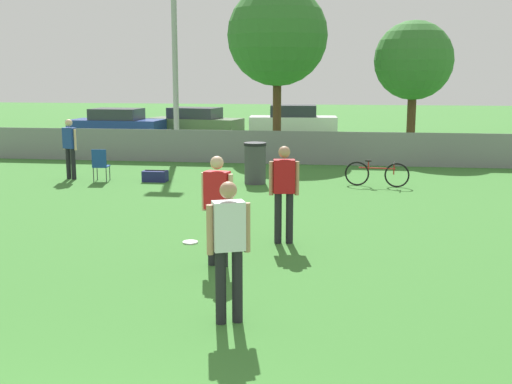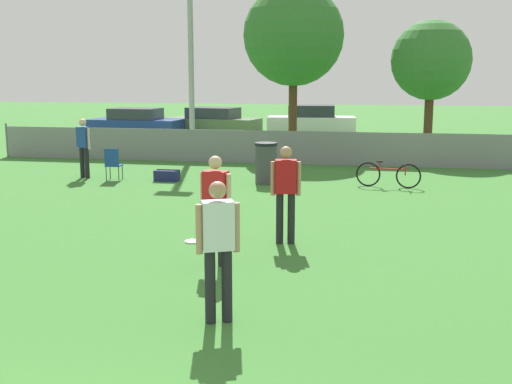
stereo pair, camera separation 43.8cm
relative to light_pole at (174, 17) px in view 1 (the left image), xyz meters
The scene contains 16 objects.
fence_backline 6.17m from the light_pole, 25.99° to the right, with size 20.60×0.07×1.21m.
light_pole is the anchor object (origin of this frame).
tree_near_pole 3.87m from the light_pole, 21.39° to the left, with size 3.74×3.74×6.23m.
tree_far_right 8.83m from the light_pole, ahead, with size 2.88×2.88×4.88m.
player_defender_red 14.67m from the light_pole, 72.30° to the right, with size 0.52×0.30×1.73m.
player_thrower_red 13.63m from the light_pole, 66.60° to the right, with size 0.52×0.27×1.73m.
player_receiver_white 16.95m from the light_pole, 72.70° to the right, with size 0.49×0.35×1.73m.
spectator_in_blue 7.23m from the light_pole, 104.57° to the right, with size 0.48×0.33×1.70m.
frisbee_disc 13.62m from the light_pole, 73.84° to the right, with size 0.27×0.27×0.03m.
folding_chair_sideline 7.60m from the light_pole, 94.84° to the right, with size 0.44×0.45×0.91m.
bicycle_sideline 10.25m from the light_pole, 39.65° to the right, with size 1.69×0.44×0.70m.
trash_bin 8.21m from the light_pole, 57.07° to the right, with size 0.61×0.61×1.12m.
gear_bag_sideline 7.67m from the light_pole, 80.68° to the right, with size 0.67×0.37×0.33m.
parked_car_blue 8.36m from the light_pole, 127.76° to the left, with size 4.34×2.01×1.37m.
parked_car_olive 8.28m from the light_pole, 98.13° to the left, with size 4.69×2.54×1.37m.
parked_car_white 9.73m from the light_pole, 65.62° to the left, with size 4.29×2.04×1.48m.
Camera 1 is at (2.39, -3.05, 2.96)m, focal length 45.00 mm.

